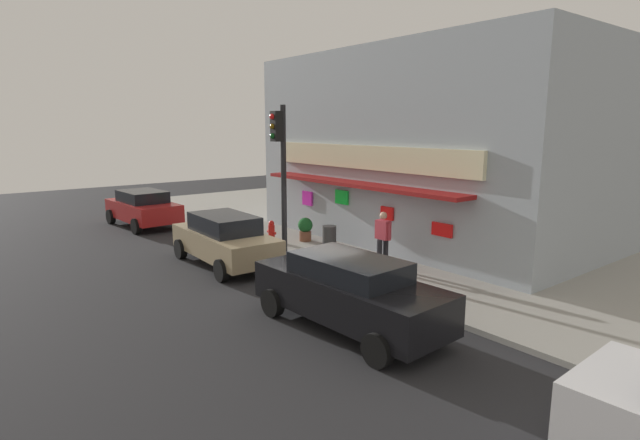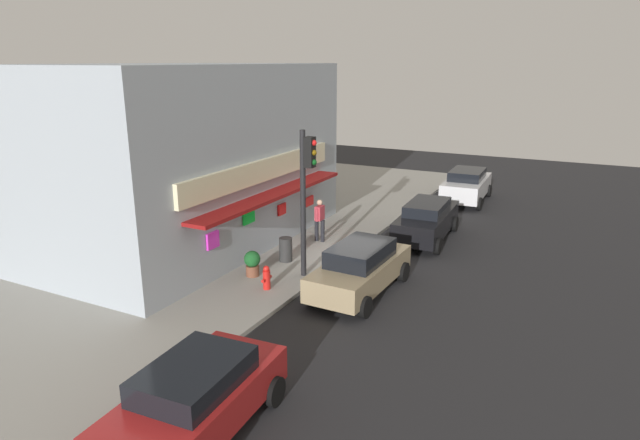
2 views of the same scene
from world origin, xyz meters
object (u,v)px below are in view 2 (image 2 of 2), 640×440
object	(u,v)px
parked_car_red	(196,398)
parked_car_tan	(360,268)
parked_car_black	(427,220)
traffic_light	(306,185)
fire_hydrant	(267,278)
potted_plant_by_doorway	(252,262)
trash_can	(286,249)
parked_car_white	(466,185)
pedestrian	(320,218)

from	to	relation	value
parked_car_red	parked_car_tan	xyz separation A→B (m)	(7.69, -0.13, 0.02)
parked_car_black	parked_car_red	world-z (taller)	parked_car_black
traffic_light	parked_car_red	xyz separation A→B (m)	(-7.88, -1.87, -2.41)
fire_hydrant	potted_plant_by_doorway	size ratio (longest dim) A/B	0.89
trash_can	parked_car_tan	bearing A→B (deg)	-108.08
traffic_light	fire_hydrant	xyz separation A→B (m)	(-1.53, 0.58, -2.71)
potted_plant_by_doorway	parked_car_red	world-z (taller)	parked_car_red
fire_hydrant	trash_can	distance (m)	2.53
trash_can	parked_car_white	distance (m)	12.58
parked_car_black	parked_car_red	bearing A→B (deg)	178.27
trash_can	parked_car_red	size ratio (longest dim) A/B	0.20
fire_hydrant	pedestrian	distance (m)	5.02
fire_hydrant	trash_can	world-z (taller)	trash_can
pedestrian	parked_car_black	distance (m)	4.34
parked_car_black	parked_car_tan	xyz separation A→B (m)	(-6.10, 0.29, -0.01)
fire_hydrant	parked_car_red	world-z (taller)	parked_car_red
traffic_light	parked_car_black	xyz separation A→B (m)	(5.91, -2.28, -2.38)
fire_hydrant	parked_car_black	bearing A→B (deg)	-21.05
trash_can	fire_hydrant	bearing A→B (deg)	-163.11
fire_hydrant	parked_car_white	world-z (taller)	parked_car_white
parked_car_tan	parked_car_black	bearing A→B (deg)	-2.72
parked_car_white	parked_car_black	bearing A→B (deg)	-180.00
trash_can	potted_plant_by_doorway	world-z (taller)	potted_plant_by_doorway
pedestrian	parked_car_tan	bearing A→B (deg)	-137.94
potted_plant_by_doorway	trash_can	bearing A→B (deg)	-8.87
parked_car_tan	trash_can	bearing A→B (deg)	71.92
trash_can	pedestrian	size ratio (longest dim) A/B	0.51
trash_can	potted_plant_by_doorway	xyz separation A→B (m)	(-1.71, 0.27, 0.04)
pedestrian	parked_car_tan	size ratio (longest dim) A/B	0.38
trash_can	parked_car_black	xyz separation A→B (m)	(5.02, -3.60, 0.27)
traffic_light	pedestrian	size ratio (longest dim) A/B	2.85
traffic_light	pedestrian	bearing A→B (deg)	20.29
potted_plant_by_doorway	parked_car_black	xyz separation A→B (m)	(6.73, -3.86, 0.23)
parked_car_black	parked_car_red	distance (m)	13.80
traffic_light	fire_hydrant	bearing A→B (deg)	159.21
parked_car_tan	parked_car_red	bearing A→B (deg)	179.06
fire_hydrant	potted_plant_by_doorway	distance (m)	1.23
fire_hydrant	trash_can	size ratio (longest dim) A/B	0.90
traffic_light	pedestrian	xyz separation A→B (m)	(3.42, 1.26, -2.15)
pedestrian	potted_plant_by_doorway	size ratio (longest dim) A/B	1.96
parked_car_black	parked_car_white	distance (m)	7.03
potted_plant_by_doorway	parked_car_white	xyz separation A→B (m)	(13.76, -3.86, 0.26)
potted_plant_by_doorway	parked_car_white	distance (m)	14.29
pedestrian	parked_car_white	size ratio (longest dim) A/B	0.38
pedestrian	fire_hydrant	bearing A→B (deg)	-172.14
parked_car_white	traffic_light	bearing A→B (deg)	169.99
trash_can	parked_car_black	size ratio (longest dim) A/B	0.18
pedestrian	parked_car_white	world-z (taller)	pedestrian
traffic_light	parked_car_red	bearing A→B (deg)	-166.67
trash_can	parked_car_white	size ratio (longest dim) A/B	0.19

